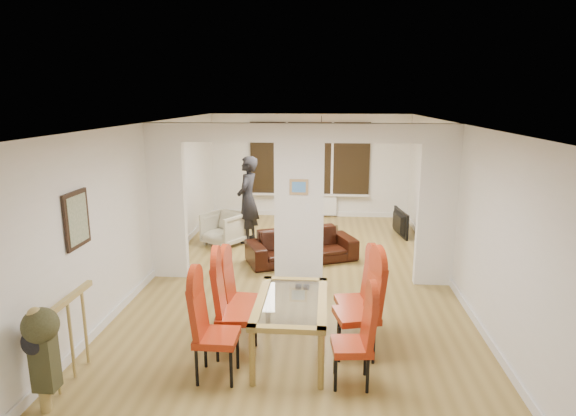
# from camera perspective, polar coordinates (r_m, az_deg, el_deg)

# --- Properties ---
(floor) EXTENTS (5.00, 9.00, 0.01)m
(floor) POSITION_cam_1_polar(r_m,az_deg,el_deg) (8.21, 1.28, -8.41)
(floor) COLOR olive
(floor) RESTS_ON ground
(room_walls) EXTENTS (5.00, 9.00, 2.60)m
(room_walls) POSITION_cam_1_polar(r_m,az_deg,el_deg) (7.83, 1.33, 0.48)
(room_walls) COLOR silver
(room_walls) RESTS_ON floor
(divider_wall) EXTENTS (5.00, 0.18, 2.60)m
(divider_wall) POSITION_cam_1_polar(r_m,az_deg,el_deg) (7.83, 1.33, 0.48)
(divider_wall) COLOR white
(divider_wall) RESTS_ON floor
(bay_window_blinds) EXTENTS (3.00, 0.08, 1.80)m
(bay_window_blinds) POSITION_cam_1_polar(r_m,az_deg,el_deg) (12.17, 2.57, 5.91)
(bay_window_blinds) COLOR black
(bay_window_blinds) RESTS_ON room_walls
(radiator) EXTENTS (1.40, 0.08, 0.50)m
(radiator) POSITION_cam_1_polar(r_m,az_deg,el_deg) (12.34, 2.51, 0.34)
(radiator) COLOR white
(radiator) RESTS_ON floor
(pendant_light) EXTENTS (0.36, 0.36, 0.36)m
(pendant_light) POSITION_cam_1_polar(r_m,az_deg,el_deg) (10.97, 3.96, 8.53)
(pendant_light) COLOR orange
(pendant_light) RESTS_ON room_walls
(stair_newel) EXTENTS (0.40, 1.20, 1.10)m
(stair_newel) POSITION_cam_1_polar(r_m,az_deg,el_deg) (5.73, -24.62, -13.51)
(stair_newel) COLOR #A18A4A
(stair_newel) RESTS_ON floor
(wall_poster) EXTENTS (0.04, 0.52, 0.67)m
(wall_poster) POSITION_cam_1_polar(r_m,az_deg,el_deg) (6.15, -23.76, -1.24)
(wall_poster) COLOR gray
(wall_poster) RESTS_ON room_walls
(pillar_photo) EXTENTS (0.30, 0.03, 0.25)m
(pillar_photo) POSITION_cam_1_polar(r_m,az_deg,el_deg) (7.68, 1.29, 2.51)
(pillar_photo) COLOR #4C8CD8
(pillar_photo) RESTS_ON divider_wall
(dining_table) EXTENTS (0.82, 1.46, 0.69)m
(dining_table) POSITION_cam_1_polar(r_m,az_deg,el_deg) (5.86, 0.39, -13.91)
(dining_table) COLOR olive
(dining_table) RESTS_ON floor
(dining_chair_la) EXTENTS (0.45, 0.45, 1.12)m
(dining_chair_la) POSITION_cam_1_polar(r_m,az_deg,el_deg) (5.37, -8.45, -14.09)
(dining_chair_la) COLOR maroon
(dining_chair_la) RESTS_ON floor
(dining_chair_lb) EXTENTS (0.51, 0.51, 1.17)m
(dining_chair_lb) POSITION_cam_1_polar(r_m,az_deg,el_deg) (5.78, -6.16, -11.73)
(dining_chair_lb) COLOR maroon
(dining_chair_lb) RESTS_ON floor
(dining_chair_lc) EXTENTS (0.45, 0.45, 1.04)m
(dining_chair_lc) POSITION_cam_1_polar(r_m,az_deg,el_deg) (6.29, -5.53, -10.25)
(dining_chair_lc) COLOR maroon
(dining_chair_lc) RESTS_ON floor
(dining_chair_ra) EXTENTS (0.45, 0.45, 1.02)m
(dining_chair_ra) POSITION_cam_1_polar(r_m,az_deg,el_deg) (5.28, 7.56, -15.17)
(dining_chair_ra) COLOR maroon
(dining_chair_ra) RESTS_ON floor
(dining_chair_rb) EXTENTS (0.58, 0.58, 1.18)m
(dining_chair_rb) POSITION_cam_1_polar(r_m,az_deg,el_deg) (5.80, 8.12, -11.64)
(dining_chair_rb) COLOR maroon
(dining_chair_rb) RESTS_ON floor
(dining_chair_rc) EXTENTS (0.51, 0.51, 1.08)m
(dining_chair_rc) POSITION_cam_1_polar(r_m,az_deg,el_deg) (6.23, 7.83, -10.32)
(dining_chair_rc) COLOR maroon
(dining_chair_rc) RESTS_ON floor
(sofa) EXTENTS (2.15, 1.52, 0.59)m
(sofa) POSITION_cam_1_polar(r_m,az_deg,el_deg) (9.00, 1.64, -4.50)
(sofa) COLOR black
(sofa) RESTS_ON floor
(armchair) EXTENTS (1.00, 1.01, 0.68)m
(armchair) POSITION_cam_1_polar(r_m,az_deg,el_deg) (10.06, -7.60, -2.44)
(armchair) COLOR #B9B49D
(armchair) RESTS_ON floor
(person) EXTENTS (0.72, 0.53, 1.82)m
(person) POSITION_cam_1_polar(r_m,az_deg,el_deg) (10.07, -4.80, 0.98)
(person) COLOR black
(person) RESTS_ON floor
(television) EXTENTS (0.99, 0.27, 0.57)m
(television) POSITION_cam_1_polar(r_m,az_deg,el_deg) (10.94, 12.72, -1.71)
(television) COLOR black
(television) RESTS_ON floor
(coffee_table) EXTENTS (1.07, 0.69, 0.23)m
(coffee_table) POSITION_cam_1_polar(r_m,az_deg,el_deg) (10.51, 3.23, -2.95)
(coffee_table) COLOR black
(coffee_table) RESTS_ON floor
(bottle) EXTENTS (0.07, 0.07, 0.29)m
(bottle) POSITION_cam_1_polar(r_m,az_deg,el_deg) (10.52, 2.86, -1.46)
(bottle) COLOR #143F19
(bottle) RESTS_ON coffee_table
(bowl) EXTENTS (0.23, 0.23, 0.06)m
(bowl) POSITION_cam_1_polar(r_m,az_deg,el_deg) (10.56, 3.30, -2.08)
(bowl) COLOR black
(bowl) RESTS_ON coffee_table
(shoes) EXTENTS (0.22, 0.24, 0.09)m
(shoes) POSITION_cam_1_polar(r_m,az_deg,el_deg) (7.84, 1.75, -9.11)
(shoes) COLOR black
(shoes) RESTS_ON floor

